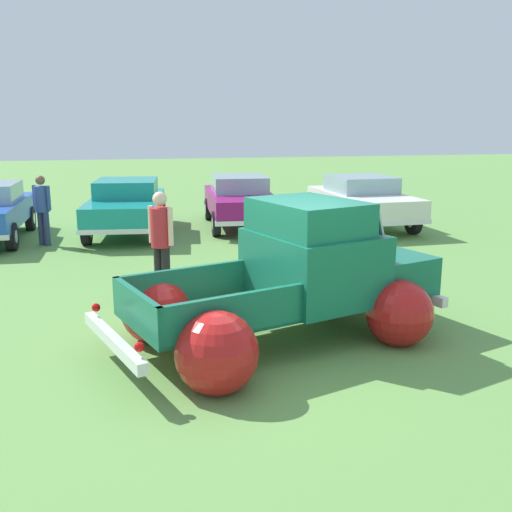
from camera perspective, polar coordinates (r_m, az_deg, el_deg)
name	(u,v)px	position (r m, az deg, el deg)	size (l,w,h in m)	color
ground_plane	(274,342)	(8.27, 1.71, -8.21)	(80.00, 80.00, 0.00)	#609347
vintage_pickup_truck	(298,285)	(8.24, 4.02, -2.78)	(4.99, 3.80, 1.96)	black
show_car_1	(127,205)	(16.23, -12.29, 4.84)	(2.33, 4.52, 1.43)	black
show_car_2	(240,199)	(16.96, -1.56, 5.46)	(2.05, 4.31, 1.43)	black
show_car_3	(363,200)	(17.14, 10.18, 5.35)	(2.07, 4.22, 1.43)	black
spectator_0	(161,237)	(10.15, -9.09, 1.78)	(0.48, 0.48, 1.82)	black
spectator_1	(42,206)	(15.22, -19.82, 4.55)	(0.48, 0.48, 1.69)	navy
lane_cone_0	(208,281)	(10.10, -4.59, -2.45)	(0.36, 0.36, 0.63)	black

